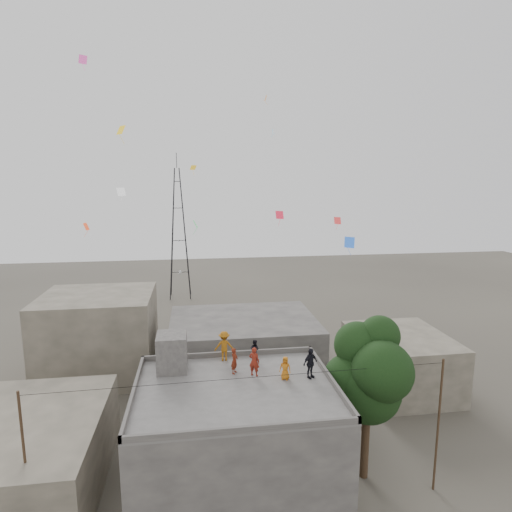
{
  "coord_description": "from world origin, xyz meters",
  "views": [
    {
      "loc": [
        -1.82,
        -19.81,
        16.29
      ],
      "look_at": [
        1.43,
        2.68,
        12.28
      ],
      "focal_mm": 30.0,
      "sensor_mm": 36.0,
      "label": 1
    }
  ],
  "objects": [
    {
      "name": "ground",
      "position": [
        0.0,
        0.0,
        0.0
      ],
      "size": [
        140.0,
        140.0,
        0.0
      ],
      "primitive_type": "plane",
      "color": "#3F3C34",
      "rests_on": "ground"
    },
    {
      "name": "main_building",
      "position": [
        0.0,
        0.0,
        3.05
      ],
      "size": [
        10.0,
        8.0,
        6.1
      ],
      "color": "#454240",
      "rests_on": "ground"
    },
    {
      "name": "parapet",
      "position": [
        0.0,
        0.0,
        6.25
      ],
      "size": [
        10.0,
        8.0,
        0.3
      ],
      "color": "#454240",
      "rests_on": "main_building"
    },
    {
      "name": "stair_head_box",
      "position": [
        -3.2,
        2.6,
        7.1
      ],
      "size": [
        1.6,
        1.8,
        2.0
      ],
      "primitive_type": "cube",
      "color": "#454240",
      "rests_on": "main_building"
    },
    {
      "name": "neighbor_west",
      "position": [
        -11.0,
        2.0,
        2.0
      ],
      "size": [
        8.0,
        10.0,
        4.0
      ],
      "primitive_type": "cube",
      "color": "#554F43",
      "rests_on": "ground"
    },
    {
      "name": "neighbor_north",
      "position": [
        2.0,
        14.0,
        2.5
      ],
      "size": [
        12.0,
        9.0,
        5.0
      ],
      "primitive_type": "cube",
      "color": "#454240",
      "rests_on": "ground"
    },
    {
      "name": "neighbor_northwest",
      "position": [
        -10.0,
        16.0,
        3.5
      ],
      "size": [
        9.0,
        8.0,
        7.0
      ],
      "primitive_type": "cube",
      "color": "#554F43",
      "rests_on": "ground"
    },
    {
      "name": "neighbor_east",
      "position": [
        14.0,
        10.0,
        2.2
      ],
      "size": [
        7.0,
        8.0,
        4.4
      ],
      "primitive_type": "cube",
      "color": "#554F43",
      "rests_on": "ground"
    },
    {
      "name": "tree",
      "position": [
        7.37,
        0.6,
        6.1
      ],
      "size": [
        4.9,
        4.6,
        9.1
      ],
      "color": "black",
      "rests_on": "ground"
    },
    {
      "name": "utility_line",
      "position": [
        0.5,
        -1.25,
        3.83
      ],
      "size": [
        20.12,
        0.62,
        7.4
      ],
      "color": "black",
      "rests_on": "ground"
    },
    {
      "name": "transmission_tower",
      "position": [
        -4.0,
        40.0,
        9.07
      ],
      "size": [
        2.97,
        2.97,
        20.01
      ],
      "color": "black",
      "rests_on": "ground"
    },
    {
      "name": "person_red_adult",
      "position": [
        1.13,
        1.22,
        6.89
      ],
      "size": [
        0.68,
        0.61,
        1.57
      ],
      "primitive_type": "imported",
      "rotation": [
        0.0,
        0.0,
        2.63
      ],
      "color": "maroon",
      "rests_on": "main_building"
    },
    {
      "name": "person_orange_child",
      "position": [
        2.66,
        0.56,
        6.71
      ],
      "size": [
        0.71,
        0.61,
        1.23
      ],
      "primitive_type": "imported",
      "rotation": [
        0.0,
        0.0,
        -0.45
      ],
      "color": "#BC6615",
      "rests_on": "main_building"
    },
    {
      "name": "person_dark_child",
      "position": [
        1.43,
        3.25,
        6.7
      ],
      "size": [
        0.73,
        0.7,
        1.19
      ],
      "primitive_type": "imported",
      "rotation": [
        0.0,
        0.0,
        2.52
      ],
      "color": "black",
      "rests_on": "main_building"
    },
    {
      "name": "person_dark_adult",
      "position": [
        3.99,
        0.54,
        6.91
      ],
      "size": [
        1.02,
        0.81,
        1.61
      ],
      "primitive_type": "imported",
      "rotation": [
        0.0,
        0.0,
        0.51
      ],
      "color": "black",
      "rests_on": "main_building"
    },
    {
      "name": "person_orange_adult",
      "position": [
        -0.3,
        3.4,
        6.97
      ],
      "size": [
        1.17,
        0.73,
        1.73
      ],
      "primitive_type": "imported",
      "rotation": [
        0.0,
        0.0,
        -3.22
      ],
      "color": "#9C5B11",
      "rests_on": "main_building"
    },
    {
      "name": "person_red_child",
      "position": [
        0.12,
        1.65,
        6.8
      ],
      "size": [
        0.53,
        0.61,
        1.4
      ],
      "primitive_type": "imported",
      "rotation": [
        0.0,
        0.0,
        1.1
      ],
      "color": "maroon",
      "rests_on": "main_building"
    },
    {
      "name": "kites",
      "position": [
        0.26,
        5.88,
        15.88
      ],
      "size": [
        16.11,
        12.15,
        9.78
      ],
      "color": "#FC451A",
      "rests_on": "ground"
    }
  ]
}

